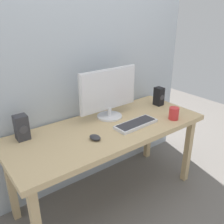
# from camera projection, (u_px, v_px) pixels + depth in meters

# --- Properties ---
(ground_plane) EXTENTS (6.00, 6.00, 0.00)m
(ground_plane) POSITION_uv_depth(u_px,v_px,m) (109.00, 196.00, 2.25)
(ground_plane) COLOR slate
(wall_back) EXTENTS (2.36, 0.04, 3.00)m
(wall_back) POSITION_uv_depth(u_px,v_px,m) (79.00, 20.00, 1.93)
(wall_back) COLOR #B2BCC6
(wall_back) RESTS_ON ground_plane
(desk) EXTENTS (1.63, 0.67, 0.71)m
(desk) POSITION_uv_depth(u_px,v_px,m) (108.00, 135.00, 2.00)
(desk) COLOR tan
(desk) RESTS_ON ground_plane
(monitor) EXTENTS (0.56, 0.22, 0.42)m
(monitor) POSITION_uv_depth(u_px,v_px,m) (109.00, 93.00, 2.06)
(monitor) COLOR silver
(monitor) RESTS_ON desk
(keyboard_primary) EXTENTS (0.38, 0.15, 0.03)m
(keyboard_primary) POSITION_uv_depth(u_px,v_px,m) (136.00, 124.00, 1.99)
(keyboard_primary) COLOR silver
(keyboard_primary) RESTS_ON desk
(mouse) EXTENTS (0.08, 0.10, 0.03)m
(mouse) POSITION_uv_depth(u_px,v_px,m) (95.00, 137.00, 1.77)
(mouse) COLOR #333338
(mouse) RESTS_ON desk
(speaker_right) EXTENTS (0.07, 0.09, 0.18)m
(speaker_right) POSITION_uv_depth(u_px,v_px,m) (159.00, 96.00, 2.38)
(speaker_right) COLOR black
(speaker_right) RESTS_ON desk
(speaker_left) EXTENTS (0.09, 0.09, 0.18)m
(speaker_left) POSITION_uv_depth(u_px,v_px,m) (22.00, 127.00, 1.75)
(speaker_left) COLOR #333338
(speaker_left) RESTS_ON desk
(coffee_mug) EXTENTS (0.08, 0.08, 0.10)m
(coffee_mug) POSITION_uv_depth(u_px,v_px,m) (174.00, 113.00, 2.09)
(coffee_mug) COLOR red
(coffee_mug) RESTS_ON desk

